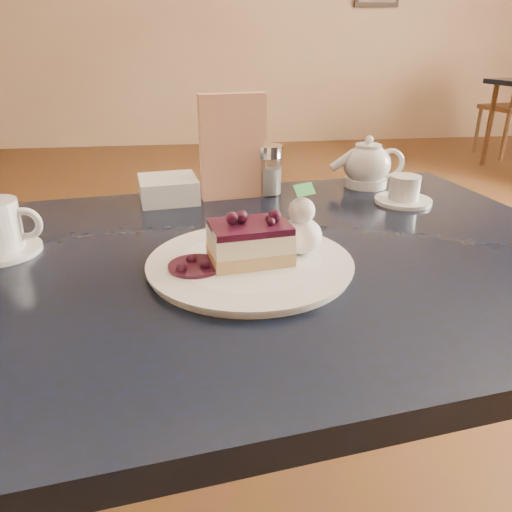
{
  "coord_description": "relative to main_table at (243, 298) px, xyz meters",
  "views": [
    {
      "loc": [
        -0.12,
        -0.41,
        1.06
      ],
      "look_at": [
        -0.04,
        0.2,
        0.79
      ],
      "focal_mm": 35.0,
      "sensor_mm": 36.0,
      "label": 1
    }
  ],
  "objects": [
    {
      "name": "main_table",
      "position": [
        0.0,
        0.0,
        0.0
      ],
      "size": [
        1.28,
        0.94,
        0.74
      ],
      "rotation": [
        0.0,
        0.0,
        0.14
      ],
      "color": "black",
      "rests_on": "ground"
    },
    {
      "name": "dessert_plate",
      "position": [
        0.01,
        -0.05,
        0.08
      ],
      "size": [
        0.3,
        0.3,
        0.01
      ],
      "primitive_type": "cylinder",
      "color": "white",
      "rests_on": "main_table"
    },
    {
      "name": "cheesecake_slice",
      "position": [
        0.01,
        -0.05,
        0.12
      ],
      "size": [
        0.13,
        0.1,
        0.06
      ],
      "rotation": [
        0.0,
        0.0,
        0.14
      ],
      "color": "#D8B676",
      "rests_on": "dessert_plate"
    },
    {
      "name": "whipped_cream",
      "position": [
        0.09,
        -0.03,
        0.12
      ],
      "size": [
        0.07,
        0.07,
        0.06
      ],
      "color": "white",
      "rests_on": "dessert_plate"
    },
    {
      "name": "berry_sauce",
      "position": [
        -0.08,
        -0.07,
        0.09
      ],
      "size": [
        0.08,
        0.08,
        0.01
      ],
      "primitive_type": "cylinder",
      "color": "black",
      "rests_on": "dessert_plate"
    },
    {
      "name": "tea_set",
      "position": [
        0.33,
        0.33,
        0.12
      ],
      "size": [
        0.2,
        0.25,
        0.1
      ],
      "color": "white",
      "rests_on": "main_table"
    },
    {
      "name": "menu_card",
      "position": [
        0.01,
        0.31,
        0.19
      ],
      "size": [
        0.14,
        0.05,
        0.22
      ],
      "primitive_type": "cube",
      "rotation": [
        0.0,
        0.0,
        0.14
      ],
      "color": "beige",
      "rests_on": "main_table"
    },
    {
      "name": "sugar_shaker",
      "position": [
        0.09,
        0.33,
        0.13
      ],
      "size": [
        0.06,
        0.06,
        0.11
      ],
      "color": "white",
      "rests_on": "main_table"
    },
    {
      "name": "napkin_stack",
      "position": [
        -0.12,
        0.31,
        0.1
      ],
      "size": [
        0.13,
        0.13,
        0.05
      ],
      "primitive_type": "cube",
      "rotation": [
        0.0,
        0.0,
        0.14
      ],
      "color": "white",
      "rests_on": "main_table"
    }
  ]
}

